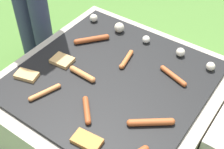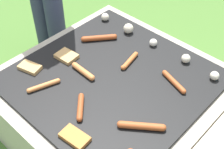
% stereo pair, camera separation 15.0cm
% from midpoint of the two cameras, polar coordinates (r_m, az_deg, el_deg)
% --- Properties ---
extents(ground_plane, '(14.00, 14.00, 0.00)m').
position_cam_midpoint_polar(ground_plane, '(1.80, -2.42, -9.36)').
color(ground_plane, '#47702D').
extents(grill, '(0.99, 0.99, 0.38)m').
position_cam_midpoint_polar(grill, '(1.66, -2.61, -5.44)').
color(grill, '#A89E8C').
rests_on(grill, ground_plane).
extents(sausage_mid_right, '(0.07, 0.16, 0.02)m').
position_cam_midpoint_polar(sausage_mid_right, '(1.48, -15.05, -3.31)').
color(sausage_mid_right, '#C6753D').
rests_on(sausage_mid_right, grill).
extents(sausage_front_right, '(0.14, 0.16, 0.03)m').
position_cam_midpoint_polar(sausage_front_right, '(1.73, -6.24, 6.31)').
color(sausage_front_right, '#93421E').
rests_on(sausage_front_right, grill).
extents(sausage_back_left, '(0.17, 0.14, 0.03)m').
position_cam_midpoint_polar(sausage_back_left, '(1.32, 3.87, -8.88)').
color(sausage_back_left, '#A34C23').
rests_on(sausage_back_left, grill).
extents(sausage_front_left, '(0.16, 0.07, 0.02)m').
position_cam_midpoint_polar(sausage_front_left, '(1.52, 8.39, -0.37)').
color(sausage_front_left, '#A34C23').
rests_on(sausage_front_left, grill).
extents(sausage_mid_left, '(0.16, 0.03, 0.03)m').
position_cam_midpoint_polar(sausage_mid_left, '(1.53, -8.27, -0.04)').
color(sausage_mid_left, '#C6753D').
rests_on(sausage_mid_left, grill).
extents(sausage_front_center, '(0.05, 0.15, 0.02)m').
position_cam_midpoint_polar(sausage_front_center, '(1.60, -0.00, 2.69)').
color(sausage_front_center, '#B7602D').
rests_on(sausage_front_center, grill).
extents(sausage_back_right, '(0.12, 0.12, 0.03)m').
position_cam_midpoint_polar(sausage_back_right, '(1.37, -7.81, -6.62)').
color(sausage_back_right, '#93421E').
rests_on(sausage_back_right, grill).
extents(bread_slice_center, '(0.12, 0.09, 0.02)m').
position_cam_midpoint_polar(bread_slice_center, '(1.59, -17.99, -0.25)').
color(bread_slice_center, tan).
rests_on(bread_slice_center, grill).
extents(bread_slice_left, '(0.11, 0.09, 0.02)m').
position_cam_midpoint_polar(bread_slice_left, '(1.63, -11.73, 2.43)').
color(bread_slice_left, tan).
rests_on(bread_slice_left, grill).
extents(bread_slice_right, '(0.13, 0.08, 0.02)m').
position_cam_midpoint_polar(bread_slice_right, '(1.28, -8.04, -12.09)').
color(bread_slice_right, '#B27033').
rests_on(bread_slice_right, grill).
extents(mushroom_row, '(0.78, 0.06, 0.06)m').
position_cam_midpoint_polar(mushroom_row, '(1.72, 2.99, 6.73)').
color(mushroom_row, beige).
rests_on(mushroom_row, grill).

